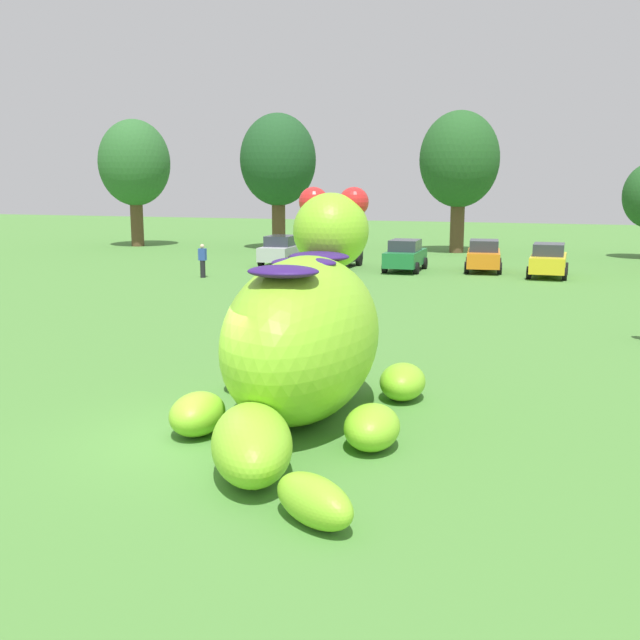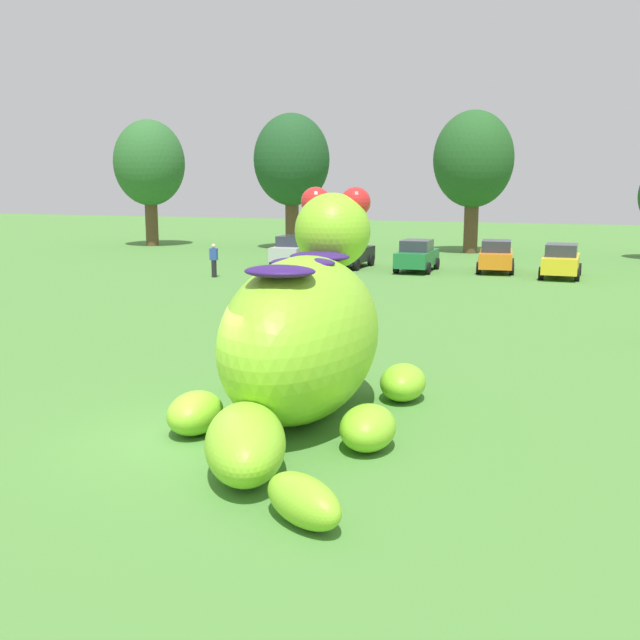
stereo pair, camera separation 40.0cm
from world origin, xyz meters
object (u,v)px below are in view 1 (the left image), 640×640
car_green (405,255)px  car_orange (484,256)px  spectator_mid_field (203,261)px  car_black (338,253)px  car_silver (282,250)px  car_yellow (548,260)px  giant_inflatable_creature (305,335)px

car_green → car_orange: same height
car_green → spectator_mid_field: bearing=-146.0°
car_black → car_orange: 8.10m
car_silver → car_yellow: size_ratio=1.02×
car_silver → spectator_mid_field: car_silver is taller
car_orange → spectator_mid_field: car_orange is taller
giant_inflatable_creature → car_green: (-3.67, 25.77, -0.85)m
car_silver → car_green: (7.57, -0.75, 0.00)m
car_silver → spectator_mid_field: (-1.55, -6.91, -0.01)m
car_orange → car_yellow: (3.42, -1.31, 0.00)m
car_silver → car_green: size_ratio=1.01×
car_black → car_green: same height
car_orange → car_yellow: 3.66m
car_green → spectator_mid_field: 11.00m
car_silver → car_green: 7.61m
car_silver → car_black: same height
car_black → car_green: 4.01m
car_silver → car_orange: same height
car_yellow → spectator_mid_field: size_ratio=2.40×
car_silver → car_orange: size_ratio=0.98×
spectator_mid_field → car_orange: bearing=29.3°
giant_inflatable_creature → car_orange: (0.40, 27.02, -0.85)m
car_black → spectator_mid_field: bearing=-128.1°
car_orange → spectator_mid_field: bearing=-150.7°
car_orange → spectator_mid_field: 15.12m
car_silver → car_yellow: (15.06, -0.82, 0.00)m
car_yellow → spectator_mid_field: bearing=-159.9°
car_silver → car_black: bearing=-5.8°
car_black → car_green: bearing=-5.5°
car_yellow → spectator_mid_field: car_yellow is taller
car_orange → spectator_mid_field: size_ratio=2.49×
car_black → giant_inflatable_creature: bearing=-73.7°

